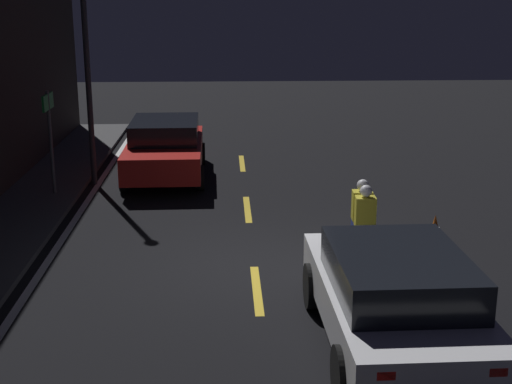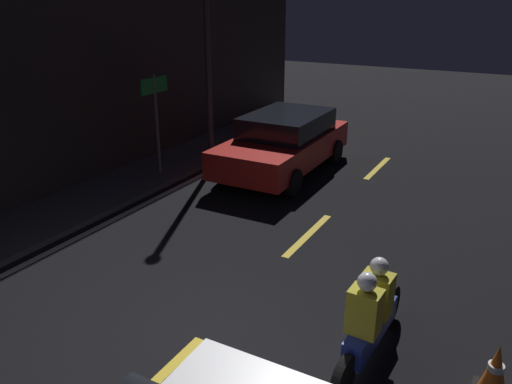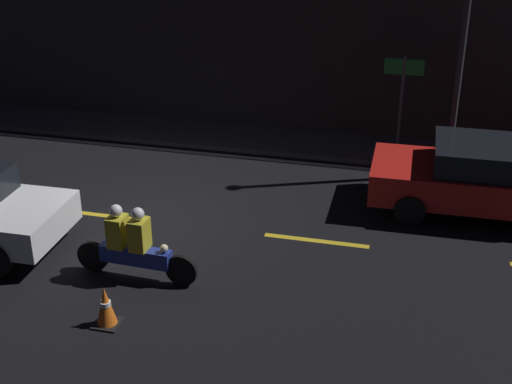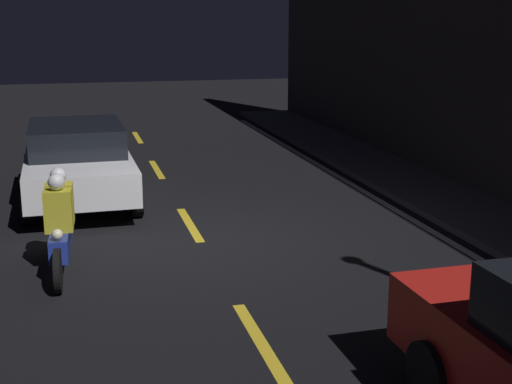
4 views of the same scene
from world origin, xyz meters
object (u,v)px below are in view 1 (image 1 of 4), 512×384
Objects in this scene: traffic_cone_near at (435,232)px; street_lamp at (86,54)px; taxi_red at (165,147)px; motorcycle at (363,220)px; shop_sign at (49,122)px; sedan_white at (394,295)px.

street_lamp is (5.08, 7.19, 2.91)m from traffic_cone_near.
motorcycle is (-5.91, -4.05, -0.15)m from taxi_red.
traffic_cone_near is 8.94m from shop_sign.
motorcycle is at bearing 33.55° from taxi_red.
street_lamp is (8.93, 5.50, 2.46)m from sedan_white.
motorcycle is at bearing -121.75° from shop_sign.
street_lamp is (-0.69, 1.75, 2.45)m from taxi_red.
taxi_red is 1.84× the size of shop_sign.
motorcycle is 0.92× the size of shop_sign.
taxi_red is (9.62, 3.75, 0.01)m from sedan_white.
motorcycle is 8.22m from street_lamp.
shop_sign is at bearing 148.73° from street_lamp.
taxi_red reaches higher than motorcycle.
taxi_red reaches higher than traffic_cone_near.
sedan_white is at bearing 156.28° from traffic_cone_near.
traffic_cone_near is (-5.77, -5.44, -0.46)m from taxi_red.
street_lamp is at bearing 50.73° from motorcycle.
sedan_white is at bearing 20.39° from taxi_red.
sedan_white is 10.33m from taxi_red.
taxi_red is at bearing -52.78° from shop_sign.
sedan_white is 6.38× the size of traffic_cone_near.
street_lamp is (1.19, -0.72, 1.44)m from shop_sign.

